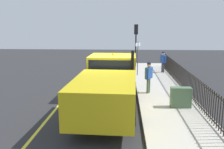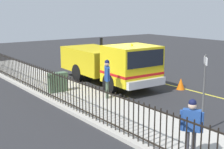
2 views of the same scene
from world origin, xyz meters
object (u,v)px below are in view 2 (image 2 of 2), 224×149
work_truck (112,62)px  traffic_cone (181,84)px  worker_standing (107,75)px  pedestrian_distant (191,123)px  utility_cabinet (58,82)px  street_sign (204,83)px

work_truck → traffic_cone: 3.74m
worker_standing → pedestrian_distant: 6.20m
work_truck → utility_cabinet: 3.27m
pedestrian_distant → traffic_cone: bearing=-80.1°
utility_cabinet → worker_standing: bearing=118.4°
pedestrian_distant → utility_cabinet: pedestrian_distant is taller
work_truck → pedestrian_distant: 9.02m
worker_standing → street_sign: 4.84m
utility_cabinet → street_sign: bearing=102.7°
street_sign → work_truck: bearing=-102.7°
worker_standing → utility_cabinet: bearing=61.7°
work_truck → traffic_cone: size_ratio=11.58×
work_truck → utility_cabinet: work_truck is taller
traffic_cone → work_truck: bearing=-52.9°
traffic_cone → street_sign: street_sign is taller
pedestrian_distant → street_sign: 2.39m
worker_standing → traffic_cone: worker_standing is taller
work_truck → utility_cabinet: size_ratio=7.46×
traffic_cone → worker_standing: bearing=-8.3°
worker_standing → traffic_cone: bearing=-64.9°
street_sign → traffic_cone: bearing=-132.0°
worker_standing → street_sign: size_ratio=0.70×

